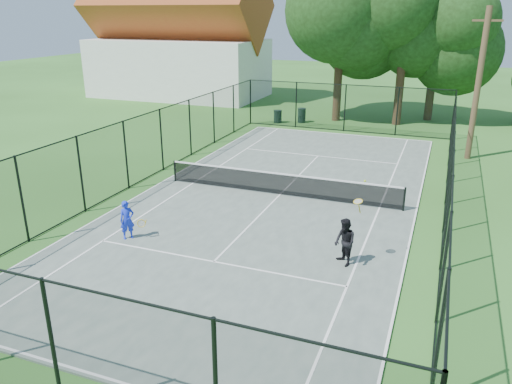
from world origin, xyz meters
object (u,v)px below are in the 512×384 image
(tennis_net, at_px, (280,183))
(utility_pole, at_px, (478,84))
(trash_bin_right, at_px, (302,115))
(trash_bin_left, at_px, (278,116))
(player_blue, at_px, (127,220))
(player_black, at_px, (345,242))

(tennis_net, bearing_deg, utility_pole, 50.52)
(tennis_net, distance_m, trash_bin_right, 14.99)
(tennis_net, relative_size, trash_bin_left, 11.60)
(trash_bin_right, bearing_deg, player_blue, -90.36)
(tennis_net, xyz_separation_m, trash_bin_left, (-4.83, 13.92, -0.14))
(player_blue, xyz_separation_m, player_black, (7.17, 0.77, 0.07))
(trash_bin_right, relative_size, player_black, 0.38)
(utility_pole, xyz_separation_m, player_black, (-3.67, -14.12, -3.05))
(utility_pole, bearing_deg, tennis_net, -129.48)
(utility_pole, distance_m, player_black, 14.91)
(tennis_net, xyz_separation_m, player_blue, (-3.43, -5.89, 0.15))
(trash_bin_left, bearing_deg, trash_bin_right, 24.74)
(trash_bin_left, bearing_deg, utility_pole, -21.89)
(tennis_net, height_order, player_blue, player_blue)
(tennis_net, bearing_deg, player_black, -53.85)
(utility_pole, height_order, player_black, utility_pole)
(utility_pole, bearing_deg, player_blue, -126.06)
(trash_bin_right, xyz_separation_m, player_blue, (-0.13, -20.51, 0.22))
(utility_pole, bearing_deg, trash_bin_left, 158.11)
(player_black, bearing_deg, tennis_net, 126.15)
(utility_pole, relative_size, player_blue, 5.69)
(tennis_net, relative_size, utility_pole, 1.33)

